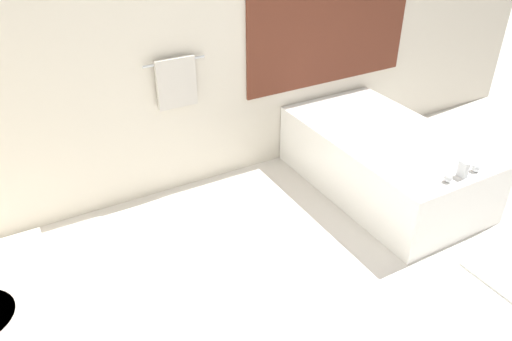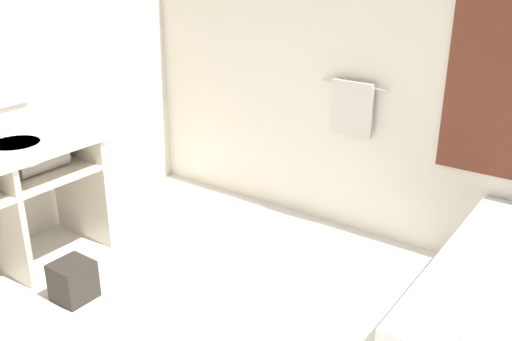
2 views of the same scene
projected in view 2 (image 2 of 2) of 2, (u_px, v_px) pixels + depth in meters
wall_back_with_blinds at (406, 62)px, 3.87m from camera, size 7.40×0.13×2.70m
waste_bin at (73, 281)px, 3.57m from camera, size 0.23×0.23×0.25m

